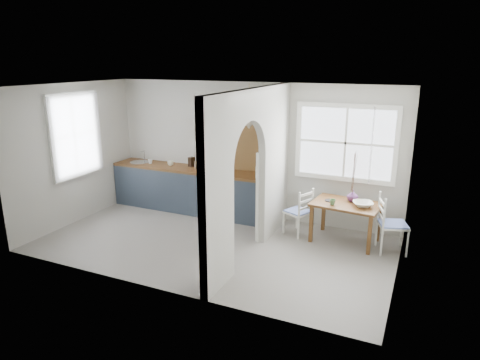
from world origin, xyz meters
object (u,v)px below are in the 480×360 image
at_px(vase, 353,196).
at_px(kettle, 260,171).
at_px(chair_left, 298,211).
at_px(chair_right, 393,224).
at_px(dining_table, 345,222).

bearing_deg(vase, kettle, 179.67).
height_order(chair_left, vase, vase).
relative_size(chair_right, kettle, 3.75).
distance_m(chair_right, vase, 0.80).
xyz_separation_m(chair_right, kettle, (-2.39, 0.24, 0.55)).
bearing_deg(vase, chair_right, -18.56).
distance_m(dining_table, chair_left, 0.83).
bearing_deg(chair_right, chair_left, 68.76).
relative_size(kettle, vase, 1.29).
height_order(kettle, vase, kettle).
distance_m(dining_table, vase, 0.47).
xyz_separation_m(chair_right, vase, (-0.70, 0.23, 0.31)).
distance_m(dining_table, kettle, 1.77).
distance_m(chair_right, kettle, 2.46).
height_order(dining_table, chair_left, chair_left).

